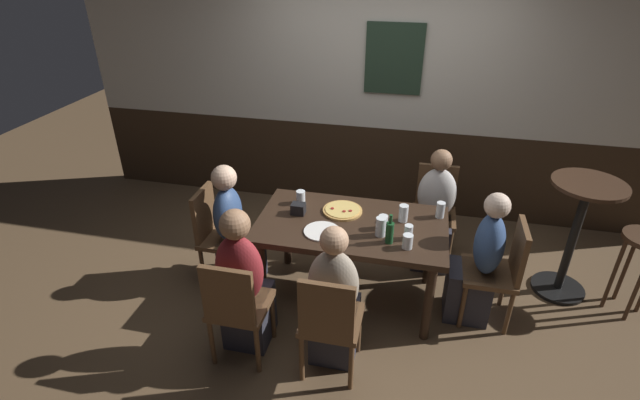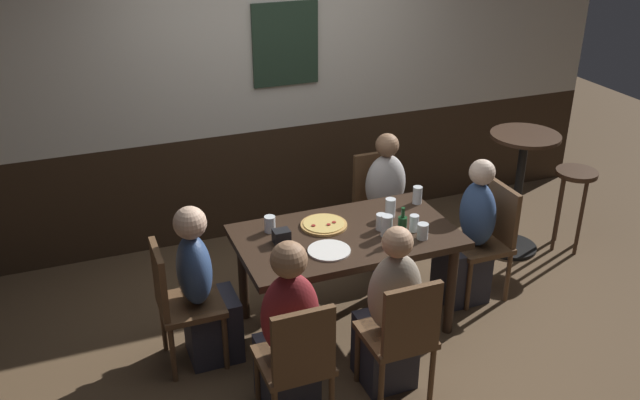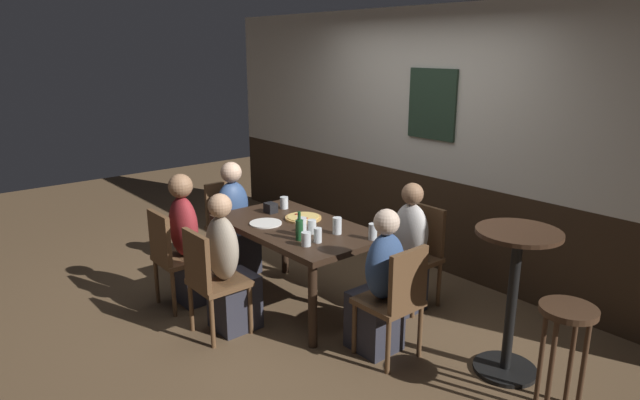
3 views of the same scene
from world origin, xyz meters
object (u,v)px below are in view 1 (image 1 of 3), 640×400
Objects in this scene: chair_left_near at (236,305)px; highball_clear at (408,233)px; chair_mid_near at (329,320)px; person_head_west at (235,235)px; person_head_east at (478,267)px; beer_bottle_green at (390,232)px; tumbler_short at (301,198)px; plate_white_large at (322,231)px; chair_right_far at (434,207)px; condiment_caddy at (298,209)px; person_mid_near at (334,306)px; pint_glass_amber at (440,211)px; side_bar_table at (575,230)px; chair_head_east at (500,268)px; dining_table at (351,232)px; pizza at (343,210)px; beer_glass_half at (381,228)px; tumbler_water at (403,214)px; pint_glass_stout at (383,223)px; pint_glass_pale at (408,242)px; person_left_near at (244,289)px; person_right_far at (434,218)px; chair_head_west at (217,231)px.

highball_clear is at bearing 32.91° from chair_left_near.
person_head_west reaches higher than chair_mid_near.
beer_bottle_green is at bearing -163.14° from person_head_east.
tumbler_short is 0.40× the size of plate_white_large.
chair_right_far is 1.39m from condiment_caddy.
person_mid_near is at bearing -34.24° from person_head_west.
beer_bottle_green is at bearing -18.58° from condiment_caddy.
tumbler_short is (-1.14, -0.03, -0.01)m from pint_glass_amber.
chair_head_east is at bearing -141.38° from side_bar_table.
dining_table is 1.33× the size of person_head_east.
person_head_west is at bearing -170.09° from pizza.
chair_mid_near is 0.84× the size of side_bar_table.
beer_glass_half reaches higher than dining_table.
pizza is (-0.76, -0.69, 0.26)m from chair_right_far.
pint_glass_amber is 0.95× the size of tumbler_water.
person_head_east is 9.92× the size of pint_glass_stout.
chair_right_far is 1.81m from chair_mid_near.
person_head_west reaches higher than side_bar_table.
chair_head_east is 0.84m from tumbler_water.
highball_clear reaches higher than dining_table.
person_left_near is at bearing -158.51° from pint_glass_pale.
dining_table is at bearing -162.78° from tumbler_water.
person_left_near is 0.76m from person_head_west.
plate_white_large is at bearing 111.64° from person_mid_near.
chair_left_near is 6.37× the size of tumbler_water.
pizza is 0.45m from beer_glass_half.
plate_white_large is at bearing 55.37° from chair_left_near.
pint_glass_pale is 1.53m from side_bar_table.
person_right_far is 7.44× the size of beer_glass_half.
side_bar_table is (2.43, 1.17, 0.11)m from person_left_near.
beer_bottle_green is (-0.36, -0.45, 0.03)m from pint_glass_amber.
chair_head_west is 1.43m from chair_mid_near.
person_left_near reaches higher than pizza.
chair_right_far is 8.06× the size of pint_glass_pale.
pint_glass_pale is (-0.71, -0.25, 0.29)m from chair_head_east.
condiment_caddy is (-0.89, 0.18, -0.01)m from highball_clear.
pint_glass_stout is 0.82× the size of tumbler_water.
chair_mid_near is at bearing -90.00° from person_mid_near.
person_mid_near reaches higher than pint_glass_amber.
tumbler_water is (-0.27, -0.72, 0.31)m from chair_right_far.
pint_glass_pale is (-0.21, -1.09, 0.29)m from chair_right_far.
beer_glass_half is (-0.15, -0.25, 0.00)m from tumbler_water.
pizza is at bearing 171.88° from person_head_east.
chair_mid_near is at bearing -90.00° from dining_table.
chair_head_east reaches higher than pint_glass_pale.
condiment_caddy is (-1.12, -0.20, -0.01)m from pint_glass_amber.
pint_glass_stout is at bearing 18.85° from plate_white_large.
chair_head_east is 0.79× the size of person_right_far.
chair_head_east and chair_head_west have the same top height.
person_head_east is 0.68m from pint_glass_pale.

